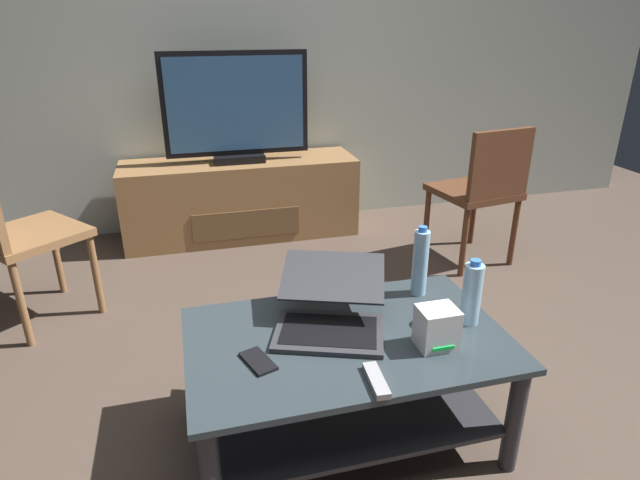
% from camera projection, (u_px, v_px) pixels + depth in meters
% --- Properties ---
extents(ground_plane, '(7.68, 7.68, 0.00)m').
position_uv_depth(ground_plane, '(364.00, 438.00, 1.97)').
color(ground_plane, '#4C3D33').
extents(back_wall, '(6.40, 0.12, 2.80)m').
position_uv_depth(back_wall, '(251.00, 23.00, 3.59)').
color(back_wall, '#A8B2A8').
rests_on(back_wall, ground).
extents(coffee_table, '(1.09, 0.68, 0.43)m').
position_uv_depth(coffee_table, '(346.00, 368.00, 1.87)').
color(coffee_table, '#2D383D').
rests_on(coffee_table, ground).
extents(media_cabinet, '(1.59, 0.47, 0.54)m').
position_uv_depth(media_cabinet, '(241.00, 198.00, 3.71)').
color(media_cabinet, olive).
rests_on(media_cabinet, ground).
extents(television, '(0.94, 0.20, 0.71)m').
position_uv_depth(television, '(236.00, 110.00, 3.45)').
color(television, black).
rests_on(television, media_cabinet).
extents(dining_chair, '(0.51, 0.51, 0.87)m').
position_uv_depth(dining_chair, '(482.00, 187.00, 3.18)').
color(dining_chair, '#59331E').
rests_on(dining_chair, ground).
extents(side_chair, '(0.62, 0.62, 0.90)m').
position_uv_depth(side_chair, '(11.00, 229.00, 2.52)').
color(side_chair, brown).
rests_on(side_chair, ground).
extents(laptop, '(0.50, 0.53, 0.18)m').
position_uv_depth(laptop, '(331.00, 309.00, 1.87)').
color(laptop, '#333338').
rests_on(laptop, coffee_table).
extents(router_box, '(0.13, 0.11, 0.14)m').
position_uv_depth(router_box, '(437.00, 328.00, 1.74)').
color(router_box, white).
rests_on(router_box, coffee_table).
extents(water_bottle_near, '(0.07, 0.07, 0.25)m').
position_uv_depth(water_bottle_near, '(472.00, 293.00, 1.86)').
color(water_bottle_near, '#99C6E5').
rests_on(water_bottle_near, coffee_table).
extents(water_bottle_far, '(0.06, 0.06, 0.28)m').
position_uv_depth(water_bottle_far, '(420.00, 262.00, 2.05)').
color(water_bottle_far, '#99C6E5').
rests_on(water_bottle_far, coffee_table).
extents(cell_phone, '(0.11, 0.16, 0.01)m').
position_uv_depth(cell_phone, '(258.00, 361.00, 1.68)').
color(cell_phone, black).
rests_on(cell_phone, coffee_table).
extents(tv_remote, '(0.05, 0.16, 0.02)m').
position_uv_depth(tv_remote, '(376.00, 380.00, 1.58)').
color(tv_remote, '#99999E').
rests_on(tv_remote, coffee_table).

